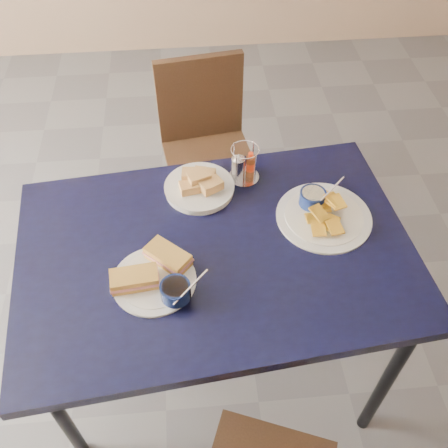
{
  "coord_description": "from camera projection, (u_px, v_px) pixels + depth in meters",
  "views": [
    {
      "loc": [
        0.16,
        -1.09,
        2.0
      ],
      "look_at": [
        0.26,
        -0.06,
        0.82
      ],
      "focal_mm": 40.0,
      "sensor_mm": 36.0,
      "label": 1
    }
  ],
  "objects": [
    {
      "name": "ground",
      "position": [
        165.0,
        340.0,
        2.21
      ],
      "size": [
        6.0,
        6.0,
        0.0
      ],
      "primitive_type": "plane",
      "color": "#57575C",
      "rests_on": "ground"
    },
    {
      "name": "sandwich_plate",
      "position": [
        157.0,
        276.0,
        1.49
      ],
      "size": [
        0.3,
        0.27,
        0.12
      ],
      "color": "white",
      "rests_on": "dining_table"
    },
    {
      "name": "chair_far",
      "position": [
        208.0,
        136.0,
        2.37
      ],
      "size": [
        0.46,
        0.44,
        0.85
      ],
      "color": "black",
      "rests_on": "ground"
    },
    {
      "name": "bread_basket",
      "position": [
        199.0,
        185.0,
        1.75
      ],
      "size": [
        0.24,
        0.24,
        0.08
      ],
      "color": "white",
      "rests_on": "dining_table"
    },
    {
      "name": "dining_table",
      "position": [
        216.0,
        260.0,
        1.64
      ],
      "size": [
        1.33,
        0.96,
        0.75
      ],
      "color": "black",
      "rests_on": "ground"
    },
    {
      "name": "condiment_caddy",
      "position": [
        243.0,
        166.0,
        1.77
      ],
      "size": [
        0.11,
        0.11,
        0.14
      ],
      "color": "silver",
      "rests_on": "dining_table"
    },
    {
      "name": "plantain_plate",
      "position": [
        321.0,
        211.0,
        1.68
      ],
      "size": [
        0.32,
        0.32,
        0.12
      ],
      "color": "white",
      "rests_on": "dining_table"
    }
  ]
}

